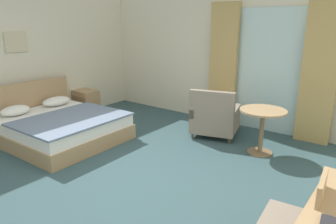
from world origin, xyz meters
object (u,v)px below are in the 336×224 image
framed_picture (16,42)px  nightstand (86,102)px  desk_chair (301,217)px  round_cafe_table (262,121)px  armchair_by_window (215,118)px  bed (59,126)px

framed_picture → nightstand: bearing=79.7°
desk_chair → round_cafe_table: 2.49m
armchair_by_window → framed_picture: bearing=-150.4°
armchair_by_window → round_cafe_table: 1.02m
nightstand → desk_chair: bearing=-20.4°
nightstand → desk_chair: desk_chair is taller
nightstand → bed: bearing=-56.1°
armchair_by_window → framed_picture: (-3.21, -1.82, 1.32)m
nightstand → armchair_by_window: (2.97, 0.53, 0.06)m
armchair_by_window → desk_chair: bearing=-48.5°
bed → desk_chair: bed is taller
round_cafe_table → framed_picture: framed_picture is taller
desk_chair → nightstand: bearing=159.6°
nightstand → round_cafe_table: bearing=4.2°
round_cafe_table → nightstand: bearing=-175.8°
nightstand → framed_picture: 1.91m
framed_picture → bed: bearing=-0.0°
framed_picture → round_cafe_table: bearing=20.8°
bed → framed_picture: size_ratio=4.72×
bed → nightstand: 1.56m
bed → armchair_by_window: size_ratio=2.09×
desk_chair → armchair_by_window: (-2.14, 2.43, -0.17)m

